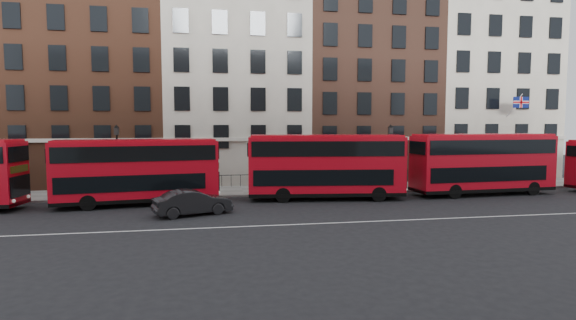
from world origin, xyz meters
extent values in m
plane|color=black|center=(0.00, 0.00, 0.00)|extent=(120.00, 120.00, 0.00)
cube|color=gray|center=(0.00, 10.50, 0.07)|extent=(80.00, 5.00, 0.15)
cube|color=gray|center=(0.00, 8.00, 0.08)|extent=(80.00, 0.30, 0.16)
cube|color=white|center=(0.00, -2.00, 0.01)|extent=(70.00, 0.12, 0.01)
cube|color=brown|center=(-12.80, 18.00, 11.00)|extent=(12.80, 10.00, 22.00)
cube|color=#A4A091|center=(0.00, 18.00, 9.50)|extent=(12.80, 10.00, 19.00)
cube|color=brown|center=(12.80, 18.00, 10.50)|extent=(12.80, 10.00, 21.00)
cube|color=#B9B4A0|center=(25.60, 18.00, 10.00)|extent=(12.80, 10.00, 20.00)
cube|color=black|center=(-14.54, 5.02, 1.59)|extent=(0.36, 2.25, 1.33)
cube|color=black|center=(-14.54, 5.02, 2.69)|extent=(0.32, 1.94, 0.43)
cylinder|color=black|center=(-16.32, 6.40, 0.51)|extent=(1.05, 0.41, 1.03)
cube|color=red|center=(-7.45, 5.70, 2.35)|extent=(10.85, 3.85, 3.99)
cube|color=black|center=(-7.45, 5.70, 0.48)|extent=(10.86, 3.89, 0.24)
cube|color=black|center=(-7.75, 5.66, 1.67)|extent=(9.66, 3.78, 1.06)
cube|color=black|center=(-7.45, 5.70, 3.59)|extent=(10.46, 3.88, 1.01)
cube|color=red|center=(-7.45, 5.70, 4.40)|extent=(10.52, 3.61, 0.18)
cube|color=black|center=(-2.14, 6.38, 1.57)|extent=(0.36, 2.22, 1.31)
cube|color=black|center=(-2.14, 6.38, 2.65)|extent=(0.32, 1.92, 0.42)
cylinder|color=black|center=(-3.90, 5.01, 0.51)|extent=(1.04, 0.41, 1.01)
cylinder|color=black|center=(-4.18, 7.26, 0.51)|extent=(1.04, 0.41, 1.01)
cylinder|color=black|center=(-10.31, 4.19, 0.51)|extent=(1.04, 0.41, 1.01)
cylinder|color=black|center=(-10.60, 6.44, 0.51)|extent=(1.04, 0.41, 1.01)
cube|color=red|center=(5.74, 5.70, 2.48)|extent=(11.44, 3.95, 4.21)
cube|color=black|center=(5.74, 5.70, 0.50)|extent=(11.44, 3.99, 0.26)
cube|color=black|center=(5.42, 5.74, 1.76)|extent=(10.18, 3.89, 1.12)
cube|color=black|center=(5.74, 5.70, 3.79)|extent=(11.02, 3.98, 1.07)
cube|color=red|center=(5.74, 5.70, 4.64)|extent=(11.09, 3.70, 0.19)
cube|color=black|center=(11.34, 5.04, 1.65)|extent=(0.36, 2.34, 1.39)
cube|color=black|center=(11.34, 5.04, 2.80)|extent=(0.32, 2.02, 0.45)
cylinder|color=black|center=(9.20, 4.09, 0.53)|extent=(1.09, 0.42, 1.07)
cylinder|color=black|center=(9.48, 6.46, 0.53)|extent=(1.09, 0.42, 1.07)
cylinder|color=black|center=(2.42, 4.88, 0.53)|extent=(1.09, 0.42, 1.07)
cylinder|color=black|center=(2.70, 7.26, 0.53)|extent=(1.09, 0.42, 1.07)
cube|color=red|center=(18.36, 5.70, 2.49)|extent=(11.37, 3.30, 4.23)
cube|color=black|center=(18.36, 5.70, 0.50)|extent=(11.38, 3.34, 0.26)
cube|color=black|center=(18.03, 5.68, 1.77)|extent=(10.10, 3.31, 1.12)
cube|color=black|center=(18.36, 5.70, 3.80)|extent=(10.95, 3.36, 1.07)
cube|color=red|center=(18.36, 5.70, 4.66)|extent=(11.04, 3.07, 0.19)
cube|color=black|center=(24.01, 6.01, 1.66)|extent=(0.22, 2.36, 1.39)
cube|color=black|center=(24.01, 6.01, 2.81)|extent=(0.20, 2.04, 0.45)
cylinder|color=black|center=(22.06, 4.70, 0.54)|extent=(1.09, 0.36, 1.07)
cylinder|color=black|center=(21.92, 7.10, 0.54)|extent=(1.09, 0.36, 1.07)
cylinder|color=black|center=(15.21, 4.32, 0.54)|extent=(1.09, 0.36, 1.07)
cylinder|color=black|center=(15.08, 6.72, 0.54)|extent=(1.09, 0.36, 1.07)
imported|color=black|center=(-3.68, 1.67, 0.77)|extent=(4.96, 3.10, 1.54)
cylinder|color=black|center=(-9.40, 9.21, 2.45)|extent=(0.14, 0.14, 4.60)
cylinder|color=black|center=(-9.40, 9.21, 0.45)|extent=(0.32, 0.32, 0.60)
cube|color=#262626|center=(-9.40, 9.21, 5.00)|extent=(0.32, 0.32, 0.55)
cone|color=black|center=(-9.40, 9.21, 5.35)|extent=(0.44, 0.44, 0.25)
cylinder|color=black|center=(12.20, 9.26, 2.45)|extent=(0.14, 0.14, 4.60)
cylinder|color=black|center=(12.20, 9.26, 0.45)|extent=(0.32, 0.32, 0.60)
cube|color=#262626|center=(12.20, 9.26, 5.00)|extent=(0.32, 0.32, 0.55)
cone|color=black|center=(12.20, 9.26, 5.35)|extent=(0.44, 0.44, 0.25)
cylinder|color=black|center=(25.49, 8.32, 1.45)|extent=(0.12, 0.12, 2.60)
cube|color=black|center=(25.49, 8.17, 3.05)|extent=(0.25, 0.30, 0.75)
sphere|color=red|center=(25.49, 8.00, 3.27)|extent=(0.14, 0.14, 0.14)
sphere|color=#0C9919|center=(25.49, 8.00, 2.83)|extent=(0.14, 0.14, 0.14)
camera|label=1|loc=(-2.72, -25.90, 5.55)|focal=28.00mm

